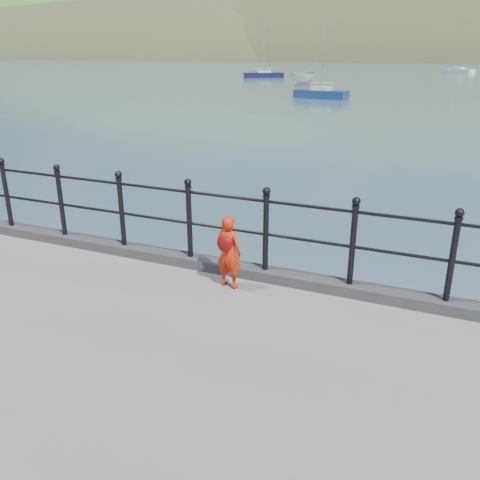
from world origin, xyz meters
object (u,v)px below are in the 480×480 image
at_px(railing, 226,218).
at_px(launch_white, 302,78).
at_px(child, 229,251).
at_px(sailboat_left, 264,75).
at_px(sailboat_deep, 457,71).
at_px(sailboat_port, 321,95).

relative_size(railing, launch_white, 4.12).
xyz_separation_m(child, sailboat_left, (-25.56, 68.09, -1.18)).
distance_m(railing, sailboat_left, 72.25).
height_order(railing, launch_white, railing).
height_order(railing, sailboat_deep, sailboat_deep).
height_order(child, sailboat_left, sailboat_left).
xyz_separation_m(railing, child, (0.23, -0.44, -0.30)).
bearing_deg(child, sailboat_deep, -82.21).
relative_size(railing, sailboat_port, 2.63).
distance_m(launch_white, sailboat_left, 18.62).
relative_size(sailboat_deep, sailboat_left, 1.06).
bearing_deg(sailboat_port, railing, -68.18).
bearing_deg(sailboat_deep, sailboat_left, -97.96).
xyz_separation_m(railing, sailboat_deep, (0.60, 94.87, -1.48)).
bearing_deg(sailboat_deep, sailboat_port, -63.75).
xyz_separation_m(child, launch_white, (-14.96, 52.79, -0.67)).
bearing_deg(sailboat_port, launch_white, 121.81).
bearing_deg(sailboat_port, sailboat_left, 128.29).
bearing_deg(child, sailboat_port, -68.89).
bearing_deg(child, railing, -53.72).
height_order(sailboat_port, sailboat_left, sailboat_left).
bearing_deg(sailboat_deep, railing, -54.72).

